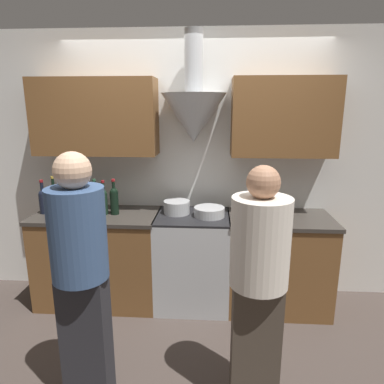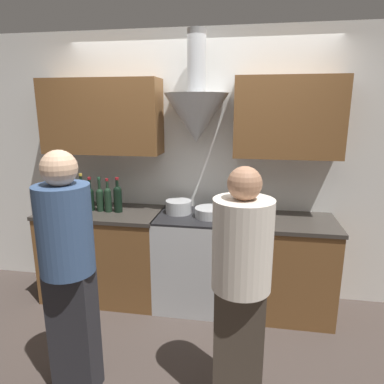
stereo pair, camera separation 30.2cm
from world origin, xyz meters
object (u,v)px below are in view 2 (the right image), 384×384
stove_range (194,259)px  person_foreground_right (241,284)px  person_foreground_left (68,266)px  wine_bottle_7 (118,197)px  wine_bottle_5 (100,198)px  wine_bottle_2 (72,196)px  orange_fruit (240,218)px  wine_bottle_3 (82,196)px  wine_bottle_6 (108,198)px  wine_bottle_4 (90,198)px  stock_pot (179,207)px  mixing_bowl (210,212)px  saucepan (250,208)px  wine_bottle_0 (52,196)px  wine_bottle_1 (62,195)px

stove_range → person_foreground_right: size_ratio=0.57×
person_foreground_left → wine_bottle_7: bearing=96.3°
wine_bottle_5 → wine_bottle_2: bearing=-179.9°
wine_bottle_7 → orange_fruit: (1.17, -0.10, -0.11)m
stove_range → wine_bottle_2: size_ratio=2.78×
stove_range → wine_bottle_3: size_ratio=2.48×
wine_bottle_6 → wine_bottle_4: bearing=175.7°
stove_range → stock_pot: (-0.16, 0.05, 0.51)m
mixing_bowl → orange_fruit: 0.30m
wine_bottle_2 → orange_fruit: wine_bottle_2 is taller
wine_bottle_5 → wine_bottle_6: bearing=-8.4°
saucepan → wine_bottle_4: bearing=-174.1°
wine_bottle_0 → person_foreground_left: person_foreground_left is taller
wine_bottle_3 → wine_bottle_5: (0.18, 0.00, -0.02)m
stock_pot → person_foreground_right: (0.63, -1.19, -0.10)m
wine_bottle_1 → saucepan: size_ratio=2.11×
wine_bottle_4 → person_foreground_left: size_ratio=0.20×
wine_bottle_2 → wine_bottle_3: 0.11m
wine_bottle_2 → saucepan: 1.74m
orange_fruit → saucepan: bearing=73.6°
wine_bottle_1 → person_foreground_left: bearing=-59.1°
orange_fruit → wine_bottle_3: bearing=176.2°
wine_bottle_5 → person_foreground_left: size_ratio=0.20×
wine_bottle_4 → stock_pot: wine_bottle_4 is taller
wine_bottle_0 → wine_bottle_7: bearing=1.3°
wine_bottle_2 → person_foreground_right: size_ratio=0.21×
stove_range → wine_bottle_3: bearing=-179.3°
wine_bottle_5 → wine_bottle_6: (0.09, -0.01, 0.01)m
wine_bottle_1 → wine_bottle_4: bearing=3.8°
orange_fruit → person_foreground_right: 1.03m
mixing_bowl → person_foreground_right: person_foreground_right is taller
wine_bottle_1 → wine_bottle_4: (0.29, 0.02, -0.02)m
wine_bottle_0 → mixing_bowl: wine_bottle_0 is taller
stove_range → wine_bottle_6: wine_bottle_6 is taller
wine_bottle_5 → wine_bottle_6: wine_bottle_5 is taller
stove_range → wine_bottle_4: bearing=-179.5°
wine_bottle_2 → mixing_bowl: bearing=-0.4°
wine_bottle_5 → mixing_bowl: wine_bottle_5 is taller
wine_bottle_0 → person_foreground_right: bearing=-30.5°
wine_bottle_1 → wine_bottle_5: (0.39, 0.02, -0.02)m
stove_range → person_foreground_left: 1.42m
stove_range → wine_bottle_7: (-0.74, -0.01, 0.59)m
wine_bottle_0 → wine_bottle_7: size_ratio=0.96×
mixing_bowl → person_foreground_left: (-0.76, -1.18, -0.03)m
stove_range → wine_bottle_4: 1.17m
wine_bottle_4 → wine_bottle_3: bearing=-176.5°
wine_bottle_4 → wine_bottle_7: bearing=-0.6°
wine_bottle_0 → wine_bottle_6: size_ratio=0.99×
saucepan → person_foreground_right: person_foreground_right is taller
stove_range → person_foreground_left: size_ratio=0.55×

